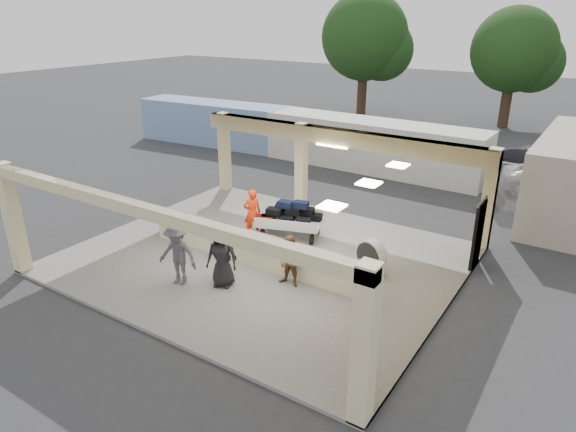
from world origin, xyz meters
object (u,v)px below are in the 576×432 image
Objects in this scene: baggage_handler at (252,213)px; passenger_a at (290,261)px; passenger_c at (178,254)px; container_white at (372,145)px; luggage_cart at (290,217)px; car_white_a at (558,180)px; baggage_counter at (254,249)px; container_blue at (214,123)px; passenger_d at (222,257)px; passenger_b at (223,255)px; drum_fan at (371,255)px; car_dark at (536,162)px.

baggage_handler is 1.11× the size of passenger_a.
container_white is (-0.37, 14.27, 0.20)m from passenger_c.
luggage_cart is at bearing -81.24° from container_white.
car_white_a is at bearing 66.10° from passenger_a.
passenger_c is (-1.06, -2.27, 0.46)m from baggage_counter.
car_white_a is at bearing -0.93° from container_blue.
passenger_c is at bearing -118.30° from luggage_cart.
baggage_handler is at bearing 127.92° from baggage_counter.
baggage_handler is 3.63m from passenger_d.
baggage_counter is 1.43m from passenger_b.
baggage_counter is at bearing -139.99° from drum_fan.
car_dark is (-1.28, 2.56, 0.00)m from car_white_a.
passenger_c is 17.31m from car_white_a.
container_white reaches higher than luggage_cart.
passenger_c is 1.30m from passenger_d.
drum_fan is 0.29× the size of car_dark.
drum_fan is 0.25× the size of car_white_a.
passenger_c is (-2.82, -1.69, 0.16)m from passenger_a.
luggage_cart is at bearing 165.36° from baggage_handler.
drum_fan is 0.12× the size of container_blue.
container_blue reaches higher than passenger_a.
passenger_b is 0.89× the size of passenger_d.
container_blue is (-17.67, -3.67, 0.61)m from car_dark.
passenger_a is 0.83× the size of passenger_c.
container_blue is at bearing 130.62° from passenger_b.
passenger_b is at bearing 31.57° from passenger_c.
luggage_cart is at bearing 74.01° from passenger_d.
baggage_handler is 0.39× the size of car_white_a.
luggage_cart is 0.67× the size of car_dark.
car_dark is at bearing 73.48° from passenger_a.
container_blue is (-15.24, 10.46, 0.55)m from drum_fan.
container_blue reaches higher than baggage_handler.
baggage_counter is 1.71m from passenger_d.
baggage_counter is 2.55m from passenger_c.
baggage_handler is at bearing -165.95° from drum_fan.
container_blue is at bearing 134.91° from baggage_counter.
passenger_d reaches higher than passenger_a.
container_white is at bearing 101.93° from passenger_a.
luggage_cart is 1.63× the size of passenger_a.
baggage_handler is 15.58m from car_dark.
passenger_c reaches higher than passenger_a.
car_white_a is at bearing -127.69° from car_dark.
car_white_a is 18.99m from container_blue.
container_blue is at bearing 80.79° from car_white_a.
car_dark is at bearing 51.32° from passenger_d.
container_white is (-4.85, 10.59, 0.55)m from drum_fan.
drum_fan is 12.15m from car_white_a.
baggage_counter is at bearing -81.69° from container_white.
passenger_a reaches higher than car_white_a.
passenger_a is at bearing 145.85° from car_white_a.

